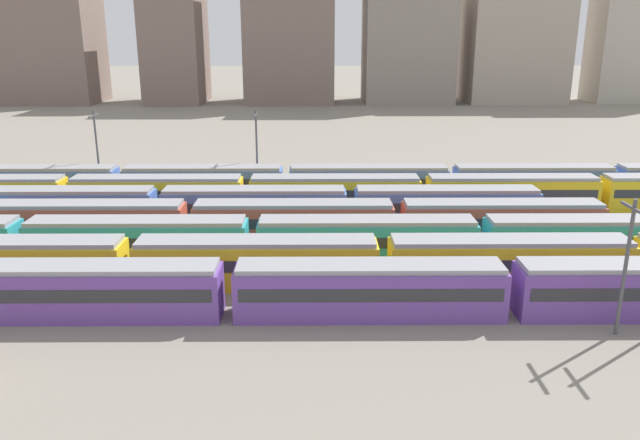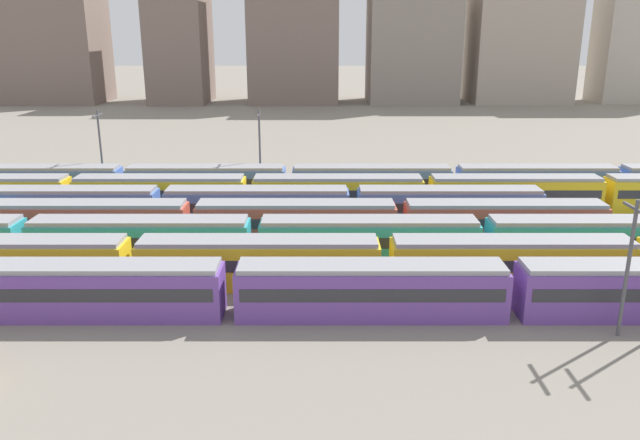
{
  "view_description": "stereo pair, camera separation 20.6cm",
  "coord_description": "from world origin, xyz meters",
  "px_view_note": "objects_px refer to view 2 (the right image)",
  "views": [
    {
      "loc": [
        23.73,
        -38.68,
        18.49
      ],
      "look_at": [
        24.15,
        15.6,
        2.04
      ],
      "focal_mm": 35.16,
      "sensor_mm": 36.0,
      "label": 1
    },
    {
      "loc": [
        23.93,
        -38.68,
        18.49
      ],
      "look_at": [
        24.15,
        15.6,
        2.04
      ],
      "focal_mm": 35.16,
      "sensor_mm": 36.0,
      "label": 2
    }
  ],
  "objects_px": {
    "train_track_3": "(294,221)",
    "catenary_pole_3": "(257,147)",
    "train_track_2": "(480,240)",
    "train_track_6": "(369,182)",
    "train_track_5": "(335,193)",
    "train_track_4": "(255,206)",
    "catenary_pole_2": "(626,261)",
    "catenary_pole_1": "(98,147)",
    "train_track_1": "(383,262)",
    "train_track_0": "(368,289)"
  },
  "relations": [
    {
      "from": "train_track_3",
      "to": "catenary_pole_1",
      "type": "relative_size",
      "value": 5.72
    },
    {
      "from": "train_track_2",
      "to": "catenary_pole_3",
      "type": "height_order",
      "value": "catenary_pole_3"
    },
    {
      "from": "train_track_1",
      "to": "train_track_3",
      "type": "distance_m",
      "value": 12.56
    },
    {
      "from": "train_track_5",
      "to": "catenary_pole_1",
      "type": "bearing_deg",
      "value": 164.02
    },
    {
      "from": "train_track_4",
      "to": "train_track_6",
      "type": "bearing_deg",
      "value": 40.74
    },
    {
      "from": "train_track_2",
      "to": "catenary_pole_2",
      "type": "distance_m",
      "value": 14.65
    },
    {
      "from": "train_track_0",
      "to": "catenary_pole_2",
      "type": "relative_size",
      "value": 10.53
    },
    {
      "from": "train_track_0",
      "to": "train_track_4",
      "type": "xyz_separation_m",
      "value": [
        -9.58,
        20.8,
        -0.0
      ]
    },
    {
      "from": "train_track_5",
      "to": "catenary_pole_2",
      "type": "xyz_separation_m",
      "value": [
        16.97,
        -28.89,
        3.07
      ]
    },
    {
      "from": "train_track_3",
      "to": "train_track_0",
      "type": "bearing_deg",
      "value": -70.35
    },
    {
      "from": "train_track_1",
      "to": "train_track_3",
      "type": "relative_size",
      "value": 1.34
    },
    {
      "from": "train_track_3",
      "to": "catenary_pole_1",
      "type": "height_order",
      "value": "catenary_pole_1"
    },
    {
      "from": "train_track_2",
      "to": "catenary_pole_3",
      "type": "relative_size",
      "value": 11.46
    },
    {
      "from": "catenary_pole_1",
      "to": "catenary_pole_3",
      "type": "xyz_separation_m",
      "value": [
        18.65,
        0.1,
        0.03
      ]
    },
    {
      "from": "train_track_4",
      "to": "catenary_pole_2",
      "type": "relative_size",
      "value": 6.28
    },
    {
      "from": "train_track_3",
      "to": "train_track_5",
      "type": "height_order",
      "value": "same"
    },
    {
      "from": "catenary_pole_2",
      "to": "train_track_4",
      "type": "bearing_deg",
      "value": 136.59
    },
    {
      "from": "train_track_4",
      "to": "catenary_pole_3",
      "type": "bearing_deg",
      "value": 93.83
    },
    {
      "from": "catenary_pole_2",
      "to": "catenary_pole_1",
      "type": "bearing_deg",
      "value": 140.46
    },
    {
      "from": "train_track_6",
      "to": "catenary_pole_2",
      "type": "xyz_separation_m",
      "value": [
        12.96,
        -34.09,
        3.07
      ]
    },
    {
      "from": "train_track_3",
      "to": "train_track_6",
      "type": "height_order",
      "value": "same"
    },
    {
      "from": "catenary_pole_1",
      "to": "train_track_5",
      "type": "bearing_deg",
      "value": -15.98
    },
    {
      "from": "train_track_4",
      "to": "train_track_1",
      "type": "bearing_deg",
      "value": -54.68
    },
    {
      "from": "catenary_pole_1",
      "to": "train_track_3",
      "type": "bearing_deg",
      "value": -37.87
    },
    {
      "from": "train_track_4",
      "to": "train_track_6",
      "type": "distance_m",
      "value": 15.94
    },
    {
      "from": "train_track_1",
      "to": "train_track_4",
      "type": "relative_size",
      "value": 1.34
    },
    {
      "from": "catenary_pole_3",
      "to": "train_track_1",
      "type": "bearing_deg",
      "value": -67.49
    },
    {
      "from": "train_track_5",
      "to": "catenary_pole_2",
      "type": "height_order",
      "value": "catenary_pole_2"
    },
    {
      "from": "train_track_2",
      "to": "train_track_6",
      "type": "bearing_deg",
      "value": 110.07
    },
    {
      "from": "train_track_5",
      "to": "catenary_pole_3",
      "type": "relative_size",
      "value": 9.54
    },
    {
      "from": "train_track_2",
      "to": "train_track_5",
      "type": "height_order",
      "value": "same"
    },
    {
      "from": "train_track_0",
      "to": "catenary_pole_3",
      "type": "xyz_separation_m",
      "value": [
        -10.46,
        34.0,
        3.55
      ]
    },
    {
      "from": "train_track_2",
      "to": "train_track_6",
      "type": "distance_m",
      "value": 22.15
    },
    {
      "from": "train_track_4",
      "to": "train_track_3",
      "type": "bearing_deg",
      "value": -52.4
    },
    {
      "from": "train_track_4",
      "to": "catenary_pole_2",
      "type": "distance_m",
      "value": 34.6
    },
    {
      "from": "catenary_pole_3",
      "to": "train_track_3",
      "type": "bearing_deg",
      "value": -75.12
    },
    {
      "from": "train_track_6",
      "to": "catenary_pole_3",
      "type": "xyz_separation_m",
      "value": [
        -12.96,
        2.8,
        3.55
      ]
    },
    {
      "from": "train_track_5",
      "to": "catenary_pole_3",
      "type": "bearing_deg",
      "value": 138.22
    },
    {
      "from": "train_track_5",
      "to": "train_track_1",
      "type": "bearing_deg",
      "value": -81.85
    },
    {
      "from": "train_track_4",
      "to": "catenary_pole_1",
      "type": "height_order",
      "value": "catenary_pole_1"
    },
    {
      "from": "catenary_pole_2",
      "to": "train_track_2",
      "type": "bearing_deg",
      "value": 111.97
    },
    {
      "from": "train_track_0",
      "to": "train_track_3",
      "type": "relative_size",
      "value": 1.68
    },
    {
      "from": "train_track_1",
      "to": "train_track_4",
      "type": "xyz_separation_m",
      "value": [
        -11.05,
        15.6,
        -0.0
      ]
    },
    {
      "from": "train_track_1",
      "to": "train_track_5",
      "type": "bearing_deg",
      "value": 98.15
    },
    {
      "from": "train_track_3",
      "to": "catenary_pole_3",
      "type": "height_order",
      "value": "catenary_pole_3"
    },
    {
      "from": "train_track_0",
      "to": "train_track_3",
      "type": "bearing_deg",
      "value": 109.65
    },
    {
      "from": "train_track_0",
      "to": "train_track_5",
      "type": "distance_m",
      "value": 26.04
    },
    {
      "from": "train_track_3",
      "to": "train_track_6",
      "type": "bearing_deg",
      "value": 62.65
    },
    {
      "from": "train_track_3",
      "to": "train_track_5",
      "type": "bearing_deg",
      "value": 68.64
    },
    {
      "from": "train_track_3",
      "to": "catenary_pole_3",
      "type": "relative_size",
      "value": 5.69
    }
  ]
}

